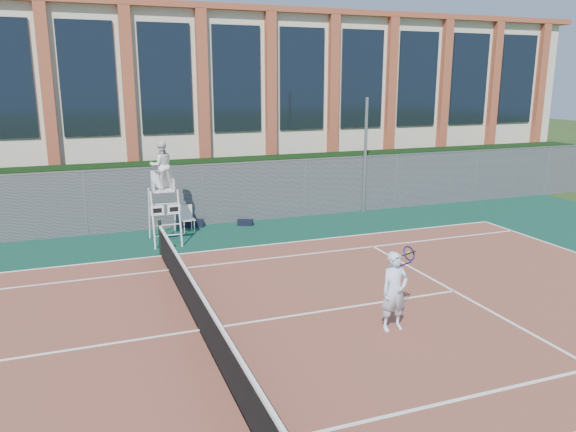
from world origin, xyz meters
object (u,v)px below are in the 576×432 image
object	(u,v)px
steel_pole	(365,156)
umpire_chair	(162,168)
tennis_player	(395,291)
plastic_chair	(187,216)

from	to	relation	value
steel_pole	umpire_chair	xyz separation A→B (m)	(-8.15, -1.66, 0.18)
tennis_player	plastic_chair	bearing A→B (deg)	105.32
plastic_chair	umpire_chair	bearing A→B (deg)	-132.22
tennis_player	umpire_chair	bearing A→B (deg)	112.52
umpire_chair	plastic_chair	world-z (taller)	umpire_chair
steel_pole	plastic_chair	distance (m)	7.47
steel_pole	tennis_player	bearing A→B (deg)	-114.83
plastic_chair	tennis_player	size ratio (longest dim) A/B	0.55
umpire_chair	tennis_player	world-z (taller)	umpire_chair
steel_pole	tennis_player	world-z (taller)	steel_pole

